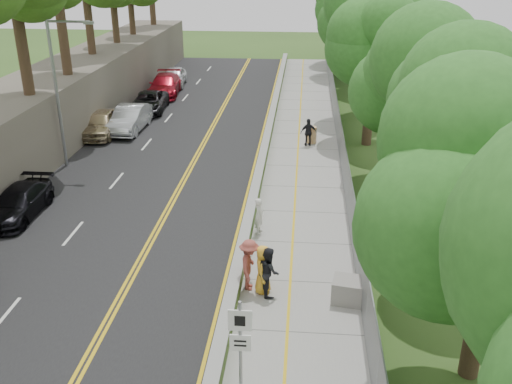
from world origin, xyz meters
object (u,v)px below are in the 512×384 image
streetlight (60,84)px  signpost (240,341)px  person_far (308,132)px  concrete_block (351,291)px  construction_barrel (312,135)px  painter_0 (263,269)px

streetlight → signpost: (11.51, -17.02, -2.68)m
streetlight → person_far: streetlight is taller
streetlight → concrete_block: streetlight is taller
construction_barrel → painter_0: (-1.75, -16.95, 0.39)m
streetlight → concrete_block: size_ratio=6.44×
signpost → construction_barrel: bearing=85.0°
signpost → painter_0: (0.20, 5.26, -1.01)m
signpost → person_far: signpost is taller
person_far → signpost: bearing=73.2°
construction_barrel → painter_0: 17.05m
concrete_block → painter_0: size_ratio=0.69×
person_far → concrete_block: bearing=82.9°
streetlight → concrete_block: (14.76, -12.09, -4.18)m
painter_0 → construction_barrel: bearing=0.5°
streetlight → signpost: streetlight is taller
streetlight → person_far: size_ratio=4.75×
construction_barrel → streetlight: bearing=-158.9°
signpost → concrete_block: bearing=56.6°
streetlight → person_far: (13.26, 4.64, -3.75)m
signpost → construction_barrel: signpost is taller
construction_barrel → painter_0: size_ratio=0.57×
streetlight → painter_0: streetlight is taller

